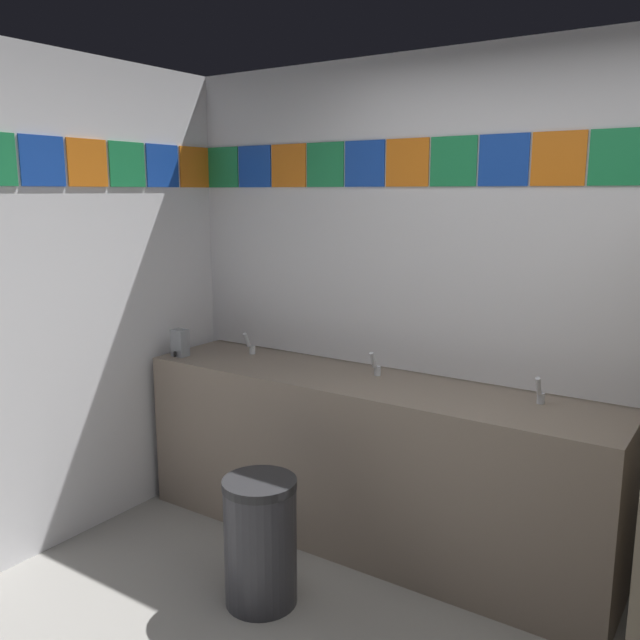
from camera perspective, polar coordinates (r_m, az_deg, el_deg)
The scene contains 7 objects.
wall_back at distance 3.35m, azimuth 21.17°, elevation 0.33°, with size 4.55×0.09×2.54m.
vanity_counter at distance 3.61m, azimuth 3.94°, elevation -11.77°, with size 2.56×0.58×0.89m.
faucet_left at distance 4.00m, azimuth -5.98°, elevation -2.21°, with size 0.04×0.10×0.14m.
faucet_center at distance 3.53m, azimuth 4.77°, elevation -3.97°, with size 0.04×0.10×0.14m.
faucet_right at distance 3.22m, azimuth 18.24°, elevation -5.97°, with size 0.04×0.10×0.14m.
soap_dispenser at distance 4.03m, azimuth -11.85°, elevation -1.93°, with size 0.09×0.09×0.16m.
trash_bin at distance 3.19m, azimuth -5.10°, elevation -18.28°, with size 0.33×0.33×0.59m.
Camera 1 is at (0.71, -1.62, 1.85)m, focal length 37.52 mm.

